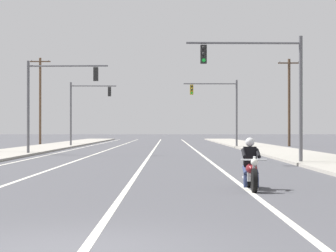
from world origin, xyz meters
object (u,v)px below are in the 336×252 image
object	(u,v)px
traffic_signal_mid_left	(81,104)
utility_pole_left_far	(38,99)
traffic_signal_near_left	(49,92)
utility_pole_right_far	(287,101)
motorcycle_with_rider	(248,169)
traffic_signal_mid_right	(219,103)
traffic_signal_near_right	(264,78)

from	to	relation	value
traffic_signal_mid_left	utility_pole_left_far	world-z (taller)	utility_pole_left_far
traffic_signal_near_left	utility_pole_right_far	distance (m)	28.63
traffic_signal_mid_left	traffic_signal_near_left	bearing A→B (deg)	-88.74
motorcycle_with_rider	utility_pole_right_far	distance (m)	46.07
utility_pole_left_far	motorcycle_with_rider	bearing A→B (deg)	-72.59
traffic_signal_near_left	traffic_signal_mid_right	xyz separation A→B (m)	(12.54, 16.41, -0.03)
traffic_signal_mid_left	utility_pole_right_far	size ratio (longest dim) A/B	0.72
motorcycle_with_rider	utility_pole_left_far	bearing A→B (deg)	107.41
motorcycle_with_rider	utility_pole_right_far	size ratio (longest dim) A/B	0.25
traffic_signal_near_left	utility_pole_left_far	world-z (taller)	utility_pole_left_far
traffic_signal_near_right	utility_pole_right_far	bearing A→B (deg)	77.41
traffic_signal_near_left	utility_pole_left_far	distance (m)	28.99
traffic_signal_near_left	motorcycle_with_rider	bearing A→B (deg)	-67.43
traffic_signal_near_left	traffic_signal_mid_left	distance (m)	19.36
traffic_signal_near_left	utility_pole_left_far	xyz separation A→B (m)	(-6.41, 28.26, 0.86)
utility_pole_right_far	traffic_signal_mid_left	bearing A→B (deg)	-175.68
utility_pole_right_far	motorcycle_with_rider	bearing A→B (deg)	-102.09
utility_pole_right_far	utility_pole_left_far	distance (m)	27.04
traffic_signal_near_right	traffic_signal_mid_right	bearing A→B (deg)	89.80
traffic_signal_mid_right	traffic_signal_mid_left	bearing A→B (deg)	167.23
utility_pole_right_far	utility_pole_left_far	world-z (taller)	utility_pole_left_far
traffic_signal_near_right	traffic_signal_mid_left	bearing A→B (deg)	112.86
traffic_signal_mid_left	utility_pole_left_far	distance (m)	10.77
motorcycle_with_rider	traffic_signal_mid_left	distance (m)	44.74
utility_pole_right_far	utility_pole_left_far	xyz separation A→B (m)	(-26.01, 7.39, 0.48)
traffic_signal_near_right	utility_pole_left_far	size ratio (longest dim) A/B	0.65
motorcycle_with_rider	traffic_signal_near_left	size ratio (longest dim) A/B	0.35
traffic_signal_near_right	utility_pole_right_far	xyz separation A→B (m)	(7.16, 32.04, 0.37)
traffic_signal_mid_left	utility_pole_right_far	xyz separation A→B (m)	(20.02, 1.51, 0.44)
traffic_signal_near_right	utility_pole_left_far	world-z (taller)	utility_pole_left_far
utility_pole_left_far	traffic_signal_mid_left	bearing A→B (deg)	-56.08
traffic_signal_mid_right	utility_pole_left_far	bearing A→B (deg)	148.00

